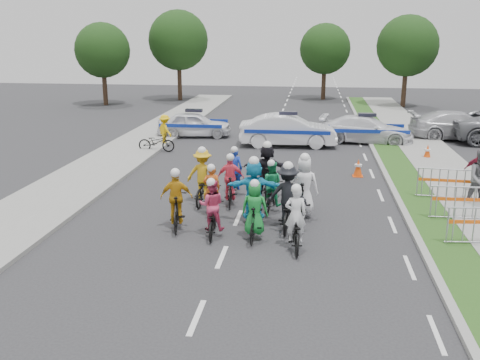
# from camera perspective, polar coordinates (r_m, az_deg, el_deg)

# --- Properties ---
(ground) EXTENTS (90.00, 90.00, 0.00)m
(ground) POSITION_cam_1_polar(r_m,az_deg,el_deg) (13.64, -1.95, -8.23)
(ground) COLOR #28282B
(ground) RESTS_ON ground
(curb_right) EXTENTS (0.20, 60.00, 0.12)m
(curb_right) POSITION_cam_1_polar(r_m,az_deg,el_deg) (18.38, 16.66, -2.37)
(curb_right) COLOR gray
(curb_right) RESTS_ON ground
(grass_strip) EXTENTS (1.20, 60.00, 0.11)m
(grass_strip) POSITION_cam_1_polar(r_m,az_deg,el_deg) (18.51, 18.80, -2.45)
(grass_strip) COLOR #204A17
(grass_strip) RESTS_ON ground
(sidewalk_right) EXTENTS (2.40, 60.00, 0.13)m
(sidewalk_right) POSITION_cam_1_polar(r_m,az_deg,el_deg) (18.94, 24.15, -2.56)
(sidewalk_right) COLOR gray
(sidewalk_right) RESTS_ON ground
(sidewalk_left) EXTENTS (3.00, 60.00, 0.13)m
(sidewalk_left) POSITION_cam_1_polar(r_m,az_deg,el_deg) (20.09, -18.06, -0.97)
(sidewalk_left) COLOR gray
(sidewalk_left) RESTS_ON ground
(rider_0) EXTENTS (0.78, 1.80, 1.78)m
(rider_0) POSITION_cam_1_polar(r_m,az_deg,el_deg) (14.04, 5.92, -5.00)
(rider_0) COLOR black
(rider_0) RESTS_ON ground
(rider_1) EXTENTS (0.74, 1.65, 1.72)m
(rider_1) POSITION_cam_1_polar(r_m,az_deg,el_deg) (14.56, 1.58, -3.82)
(rider_1) COLOR black
(rider_1) RESTS_ON ground
(rider_2) EXTENTS (0.74, 1.69, 1.68)m
(rider_2) POSITION_cam_1_polar(r_m,az_deg,el_deg) (14.86, -3.00, -3.62)
(rider_2) COLOR black
(rider_2) RESTS_ON ground
(rider_3) EXTENTS (0.96, 1.79, 1.82)m
(rider_3) POSITION_cam_1_polar(r_m,az_deg,el_deg) (15.42, -6.73, -2.70)
(rider_3) COLOR black
(rider_3) RESTS_ON ground
(rider_4) EXTENTS (1.14, 1.99, 2.01)m
(rider_4) POSITION_cam_1_polar(r_m,az_deg,el_deg) (15.40, 5.07, -2.41)
(rider_4) COLOR black
(rider_4) RESTS_ON ground
(rider_5) EXTENTS (1.66, 1.98, 2.05)m
(rider_5) POSITION_cam_1_polar(r_m,az_deg,el_deg) (15.75, 1.50, -1.64)
(rider_5) COLOR black
(rider_5) RESTS_ON ground
(rider_6) EXTENTS (0.88, 1.71, 1.67)m
(rider_6) POSITION_cam_1_polar(r_m,az_deg,el_deg) (16.47, -2.99, -1.97)
(rider_6) COLOR black
(rider_6) RESTS_ON ground
(rider_7) EXTENTS (0.93, 2.00, 2.04)m
(rider_7) POSITION_cam_1_polar(r_m,az_deg,el_deg) (16.35, 6.82, -1.35)
(rider_7) COLOR black
(rider_7) RESTS_ON ground
(rider_8) EXTENTS (0.80, 1.70, 1.67)m
(rider_8) POSITION_cam_1_polar(r_m,az_deg,el_deg) (16.97, 3.33, -1.19)
(rider_8) COLOR black
(rider_8) RESTS_ON ground
(rider_9) EXTENTS (0.91, 1.69, 1.74)m
(rider_9) POSITION_cam_1_polar(r_m,az_deg,el_deg) (17.47, -0.99, -0.52)
(rider_9) COLOR black
(rider_9) RESTS_ON ground
(rider_10) EXTENTS (1.10, 1.93, 1.94)m
(rider_10) POSITION_cam_1_polar(r_m,az_deg,el_deg) (17.65, -3.97, -0.15)
(rider_10) COLOR black
(rider_10) RESTS_ON ground
(rider_11) EXTENTS (1.62, 1.93, 2.01)m
(rider_11) POSITION_cam_1_polar(r_m,az_deg,el_deg) (18.11, 2.90, 0.58)
(rider_11) COLOR black
(rider_11) RESTS_ON ground
(rider_12) EXTENTS (0.64, 1.70, 1.72)m
(rider_12) POSITION_cam_1_polar(r_m,az_deg,el_deg) (18.71, -0.56, 0.23)
(rider_12) COLOR black
(rider_12) RESTS_ON ground
(police_car_0) EXTENTS (4.14, 2.13, 1.35)m
(police_car_0) POSITION_cam_1_polar(r_m,az_deg,el_deg) (29.33, -4.90, 5.94)
(police_car_0) COLOR white
(police_car_0) RESTS_ON ground
(police_car_1) EXTENTS (4.88, 1.96, 1.58)m
(police_car_1) POSITION_cam_1_polar(r_m,az_deg,el_deg) (26.79, 5.14, 5.29)
(police_car_1) COLOR white
(police_car_1) RESTS_ON ground
(police_car_2) EXTENTS (4.95, 2.63, 1.37)m
(police_car_2) POSITION_cam_1_polar(r_m,az_deg,el_deg) (28.33, 13.32, 5.27)
(police_car_2) COLOR white
(police_car_2) RESTS_ON ground
(civilian_sedan) EXTENTS (5.19, 2.31, 1.48)m
(civilian_sedan) POSITION_cam_1_polar(r_m,az_deg,el_deg) (30.70, 22.30, 5.40)
(civilian_sedan) COLOR #BABABF
(civilian_sedan) RESTS_ON ground
(spectator_2) EXTENTS (1.01, 0.84, 1.62)m
(spectator_2) POSITION_cam_1_polar(r_m,az_deg,el_deg) (20.29, 24.02, 0.78)
(spectator_2) COLOR maroon
(spectator_2) RESTS_ON ground
(marshal_hiviz) EXTENTS (1.11, 1.10, 1.54)m
(marshal_hiviz) POSITION_cam_1_polar(r_m,az_deg,el_deg) (27.17, -8.00, 5.30)
(marshal_hiviz) COLOR #E9B90C
(marshal_hiviz) RESTS_ON ground
(barrier_1) EXTENTS (2.01, 0.55, 1.12)m
(barrier_1) POSITION_cam_1_polar(r_m,az_deg,el_deg) (17.19, 22.79, -2.43)
(barrier_1) COLOR #A5A8AD
(barrier_1) RESTS_ON ground
(barrier_2) EXTENTS (2.03, 0.66, 1.12)m
(barrier_2) POSITION_cam_1_polar(r_m,az_deg,el_deg) (19.17, 21.22, -0.50)
(barrier_2) COLOR #A5A8AD
(barrier_2) RESTS_ON ground
(cone_0) EXTENTS (0.40, 0.40, 0.70)m
(cone_0) POSITION_cam_1_polar(r_m,az_deg,el_deg) (21.54, 12.48, 1.26)
(cone_0) COLOR #F24C0C
(cone_0) RESTS_ON ground
(cone_1) EXTENTS (0.40, 0.40, 0.70)m
(cone_1) POSITION_cam_1_polar(r_m,az_deg,el_deg) (25.25, 19.36, 2.81)
(cone_1) COLOR #F24C0C
(cone_1) RESTS_ON ground
(parked_bike) EXTENTS (1.76, 0.62, 0.92)m
(parked_bike) POSITION_cam_1_polar(r_m,az_deg,el_deg) (25.77, -8.91, 4.02)
(parked_bike) COLOR black
(parked_bike) RESTS_ON ground
(tree_0) EXTENTS (4.20, 4.20, 6.30)m
(tree_0) POSITION_cam_1_polar(r_m,az_deg,el_deg) (43.45, -14.47, 13.25)
(tree_0) COLOR #382619
(tree_0) RESTS_ON ground
(tree_1) EXTENTS (4.55, 4.55, 6.82)m
(tree_1) POSITION_cam_1_polar(r_m,az_deg,el_deg) (42.88, 17.44, 13.48)
(tree_1) COLOR #382619
(tree_1) RESTS_ON ground
(tree_3) EXTENTS (4.90, 4.90, 7.35)m
(tree_3) POSITION_cam_1_polar(r_m,az_deg,el_deg) (45.70, -6.58, 14.58)
(tree_3) COLOR #382619
(tree_3) RESTS_ON ground
(tree_4) EXTENTS (4.20, 4.20, 6.30)m
(tree_4) POSITION_cam_1_polar(r_m,az_deg,el_deg) (46.34, 9.06, 13.64)
(tree_4) COLOR #382619
(tree_4) RESTS_ON ground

